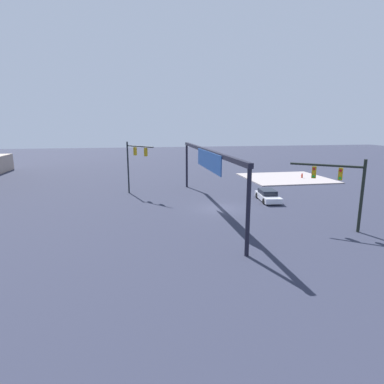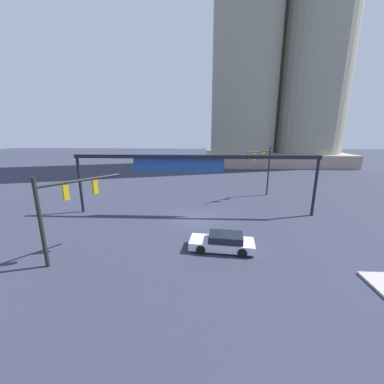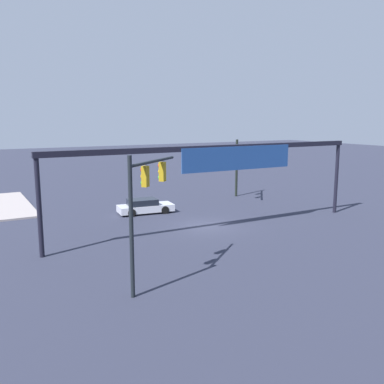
# 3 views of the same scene
# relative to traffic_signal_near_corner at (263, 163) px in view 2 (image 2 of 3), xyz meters

# --- Properties ---
(ground_plane) EXTENTS (181.54, 181.54, 0.00)m
(ground_plane) POSITION_rel_traffic_signal_near_corner_xyz_m (-8.25, -8.23, -4.35)
(ground_plane) COLOR #2D3042
(traffic_signal_near_corner) EXTENTS (3.57, 3.03, 6.25)m
(traffic_signal_near_corner) POSITION_rel_traffic_signal_near_corner_xyz_m (0.00, 0.00, 0.00)
(traffic_signal_near_corner) COLOR black
(traffic_signal_near_corner) RESTS_ON ground
(traffic_signal_opposite_side) EXTENTS (3.57, 4.46, 5.69)m
(traffic_signal_opposite_side) POSITION_rel_traffic_signal_near_corner_xyz_m (-16.26, -15.91, -0.51)
(traffic_signal_opposite_side) COLOR black
(traffic_signal_opposite_side) RESTS_ON ground
(overhead_sign_gantry) EXTENTS (23.80, 0.43, 5.97)m
(overhead_sign_gantry) POSITION_rel_traffic_signal_near_corner_xyz_m (-8.63, -6.77, 0.73)
(overhead_sign_gantry) COLOR black
(overhead_sign_gantry) RESTS_ON ground
(sedan_car_approaching) EXTENTS (4.69, 2.30, 1.21)m
(sedan_car_approaching) POSITION_rel_traffic_signal_near_corner_xyz_m (-6.01, -14.31, -3.78)
(sedan_car_approaching) COLOR silver
(sedan_car_approaching) RESTS_ON ground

